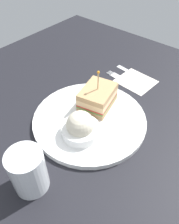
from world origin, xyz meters
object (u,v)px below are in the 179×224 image
(napkin, at_px, (135,81))
(fork, at_px, (120,78))
(plate, at_px, (90,120))
(sandwich_half_center, at_px, (98,97))
(knife, at_px, (131,73))
(drink_glass, at_px, (29,173))
(coleslaw_bowl, at_px, (80,127))

(napkin, distance_m, fork, 0.05)
(plate, height_order, sandwich_half_center, sandwich_half_center)
(napkin, height_order, knife, knife)
(drink_glass, height_order, napkin, drink_glass)
(knife, bearing_deg, coleslaw_bowl, -80.16)
(sandwich_half_center, distance_m, napkin, 0.18)
(fork, distance_m, knife, 0.05)
(napkin, height_order, fork, fork)
(sandwich_half_center, bearing_deg, coleslaw_bowl, -72.50)
(knife, bearing_deg, napkin, -42.56)
(plate, xyz_separation_m, drink_glass, (0.02, -0.21, 0.04))
(coleslaw_bowl, bearing_deg, drink_glass, -87.79)
(plate, distance_m, fork, 0.21)
(coleslaw_bowl, bearing_deg, plate, 108.49)
(coleslaw_bowl, distance_m, napkin, 0.28)
(plate, height_order, drink_glass, drink_glass)
(drink_glass, relative_size, napkin, 0.89)
(sandwich_half_center, height_order, fork, sandwich_half_center)
(sandwich_half_center, relative_size, fork, 0.87)
(sandwich_half_center, relative_size, drink_glass, 1.15)
(plate, height_order, fork, plate)
(knife, bearing_deg, fork, -105.10)
(fork, bearing_deg, sandwich_half_center, -77.91)
(plate, xyz_separation_m, knife, (-0.04, 0.25, -0.01))
(drink_glass, bearing_deg, sandwich_half_center, 98.60)
(fork, bearing_deg, knife, 74.90)
(drink_glass, distance_m, fork, 0.42)
(drink_glass, height_order, fork, drink_glass)
(drink_glass, bearing_deg, plate, 96.63)
(plate, xyz_separation_m, sandwich_half_center, (-0.01, 0.05, 0.03))
(drink_glass, relative_size, fork, 0.76)
(plate, bearing_deg, napkin, 91.13)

